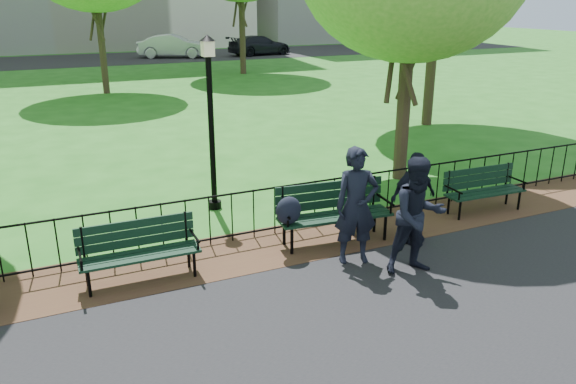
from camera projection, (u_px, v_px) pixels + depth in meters
name	position (u px, v px, depth m)	size (l,w,h in m)	color
ground	(384.00, 270.00, 8.77)	(120.00, 120.00, 0.00)	#1F5A17
dirt_strip	(337.00, 234.00, 10.06)	(60.00, 1.60, 0.01)	#3E2719
far_street	(99.00, 59.00, 38.82)	(70.00, 9.00, 0.01)	black
iron_fence	(325.00, 200.00, 10.33)	(24.06, 0.06, 1.00)	black
park_bench_main	(316.00, 208.00, 9.41)	(2.13, 0.80, 1.12)	black
park_bench_left_a	(138.00, 245.00, 8.29)	(1.75, 0.57, 0.99)	black
park_bench_right_a	(483.00, 185.00, 11.01)	(1.69, 0.58, 0.95)	black
lamppost	(211.00, 118.00, 10.74)	(0.30, 0.30, 3.39)	black
person_left	(356.00, 206.00, 8.74)	(0.69, 0.45, 1.88)	black
person_mid	(418.00, 216.00, 8.41)	(0.89, 0.46, 1.83)	black
person_right	(413.00, 197.00, 9.54)	(0.93, 0.38, 1.59)	black
sedan_silver	(173.00, 46.00, 39.66)	(1.71, 4.90, 1.61)	#AEB1B6
sedan_dark	(260.00, 45.00, 41.59)	(1.97, 4.84, 1.40)	black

